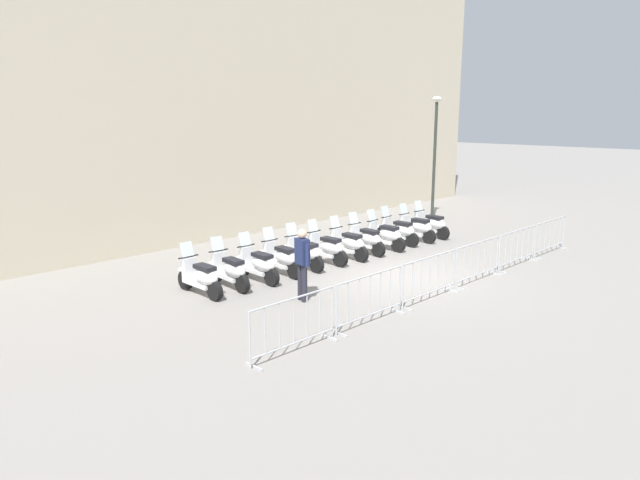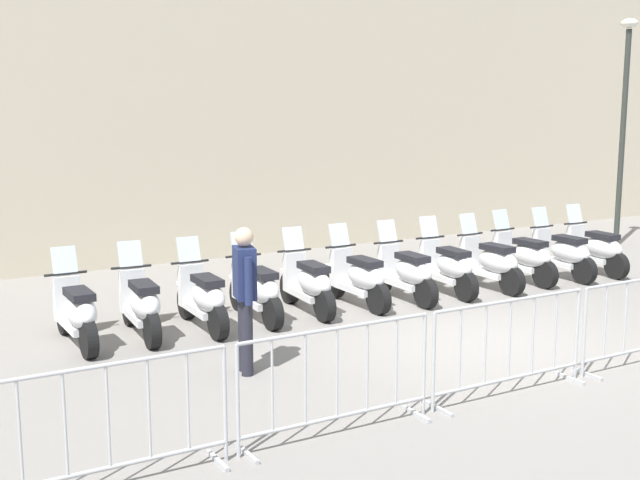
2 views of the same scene
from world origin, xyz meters
name	(u,v)px [view 1 (image 1 of 2)]	position (x,y,z in m)	size (l,w,h in m)	color
ground_plane	(401,277)	(0.00, 0.00, 0.00)	(120.00, 120.00, 0.00)	gray
building_facade	(210,6)	(0.52, 8.39, 7.83)	(28.00, 2.40, 15.67)	beige
motorcycle_0	(201,277)	(-4.56, 2.72, 0.45)	(0.56, 1.72, 1.24)	black
motorcycle_1	(230,271)	(-3.71, 2.66, 0.45)	(0.60, 1.72, 1.24)	black
motorcycle_2	(258,265)	(-2.85, 2.55, 0.45)	(0.56, 1.73, 1.24)	black
motorcycle_3	(281,259)	(-1.99, 2.56, 0.45)	(0.57, 1.73, 1.24)	black
motorcycle_4	(304,253)	(-1.14, 2.52, 0.45)	(0.60, 1.72, 1.24)	black
motorcycle_5	(326,248)	(-0.28, 2.43, 0.45)	(0.56, 1.72, 1.24)	black
motorcycle_6	(348,244)	(0.57, 2.31, 0.45)	(0.56, 1.73, 1.24)	black
motorcycle_7	(366,239)	(1.42, 2.29, 0.45)	(0.60, 1.72, 1.24)	black
motorcycle_8	(385,236)	(2.28, 2.17, 0.45)	(0.56, 1.72, 1.24)	black
motorcycle_9	(398,231)	(3.15, 2.23, 0.45)	(0.56, 1.72, 1.24)	black
motorcycle_10	(416,228)	(3.99, 2.09, 0.45)	(0.56, 1.73, 1.24)	black
motorcycle_11	(431,225)	(4.85, 2.03, 0.45)	(0.58, 1.72, 1.24)	black
barrier_segment_0	(294,326)	(-5.50, -1.31, 0.52)	(2.07, 0.56, 1.07)	#B2B5B7
barrier_segment_1	(370,299)	(-3.34, -1.44, 0.52)	(2.07, 0.56, 1.07)	#B2B5B7
barrier_segment_2	(430,279)	(-1.18, -1.57, 0.52)	(2.07, 0.56, 1.07)	#B2B5B7
barrier_segment_3	(478,262)	(0.98, -1.71, 0.52)	(2.07, 0.56, 1.07)	#B2B5B7
barrier_segment_4	(517,248)	(3.14, -1.84, 0.52)	(2.07, 0.56, 1.07)	#B2B5B7
barrier_segment_5	(550,237)	(5.30, -1.97, 0.52)	(2.07, 0.56, 1.07)	#B2B5B7
street_lamp	(435,145)	(7.67, 3.66, 3.03)	(0.36, 0.36, 4.91)	#2D332D
officer_near_row_end	(302,260)	(-3.21, 0.63, 0.98)	(0.32, 0.53, 1.73)	#23232D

